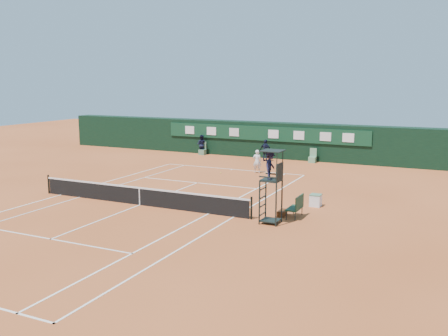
# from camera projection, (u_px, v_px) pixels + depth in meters

# --- Properties ---
(ground) EXTENTS (90.00, 90.00, 0.00)m
(ground) POSITION_uv_depth(u_px,v_px,m) (140.00, 205.00, 26.47)
(ground) COLOR #C35E2E
(ground) RESTS_ON ground
(court_lines) EXTENTS (11.05, 23.85, 0.01)m
(court_lines) POSITION_uv_depth(u_px,v_px,m) (140.00, 205.00, 26.47)
(court_lines) COLOR silver
(court_lines) RESTS_ON ground
(tennis_net) EXTENTS (12.90, 0.10, 1.10)m
(tennis_net) POSITION_uv_depth(u_px,v_px,m) (140.00, 196.00, 26.39)
(tennis_net) COLOR black
(tennis_net) RESTS_ON ground
(back_wall) EXTENTS (40.00, 1.65, 3.00)m
(back_wall) POSITION_uv_depth(u_px,v_px,m) (266.00, 139.00, 42.87)
(back_wall) COLOR black
(back_wall) RESTS_ON ground
(linesman_chair_left) EXTENTS (0.55, 0.50, 1.15)m
(linesman_chair_left) POSITION_uv_depth(u_px,v_px,m) (203.00, 151.00, 44.29)
(linesman_chair_left) COLOR #537E5E
(linesman_chair_left) RESTS_ON ground
(linesman_chair_right) EXTENTS (0.55, 0.50, 1.15)m
(linesman_chair_right) POSITION_uv_depth(u_px,v_px,m) (312.00, 159.00, 40.05)
(linesman_chair_right) COLOR #64996C
(linesman_chair_right) RESTS_ON ground
(umpire_chair) EXTENTS (0.96, 0.95, 3.42)m
(umpire_chair) POSITION_uv_depth(u_px,v_px,m) (271.00, 171.00, 22.68)
(umpire_chair) COLOR black
(umpire_chair) RESTS_ON ground
(player_bench) EXTENTS (0.55, 1.20, 1.10)m
(player_bench) POSITION_uv_depth(u_px,v_px,m) (297.00, 206.00, 23.95)
(player_bench) COLOR #183D27
(player_bench) RESTS_ON ground
(tennis_bag) EXTENTS (0.37, 0.76, 0.28)m
(tennis_bag) POSITION_uv_depth(u_px,v_px,m) (282.00, 213.00, 24.35)
(tennis_bag) COLOR black
(tennis_bag) RESTS_ON ground
(cooler) EXTENTS (0.57, 0.57, 0.65)m
(cooler) POSITION_uv_depth(u_px,v_px,m) (316.00, 200.00, 26.16)
(cooler) COLOR white
(cooler) RESTS_ON ground
(tennis_ball) EXTENTS (0.07, 0.07, 0.07)m
(tennis_ball) POSITION_uv_depth(u_px,v_px,m) (221.00, 173.00, 35.44)
(tennis_ball) COLOR #C6D531
(tennis_ball) RESTS_ON ground
(player) EXTENTS (0.70, 0.58, 1.66)m
(player) POSITION_uv_depth(u_px,v_px,m) (257.00, 161.00, 35.51)
(player) COLOR white
(player) RESTS_ON ground
(ball_kid_left) EXTENTS (0.90, 0.73, 1.75)m
(ball_kid_left) POSITION_uv_depth(u_px,v_px,m) (201.00, 145.00, 44.35)
(ball_kid_left) COLOR black
(ball_kid_left) RESTS_ON ground
(ball_kid_right) EXTENTS (1.11, 0.61, 1.78)m
(ball_kid_right) POSITION_uv_depth(u_px,v_px,m) (266.00, 150.00, 40.63)
(ball_kid_right) COLOR black
(ball_kid_right) RESTS_ON ground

